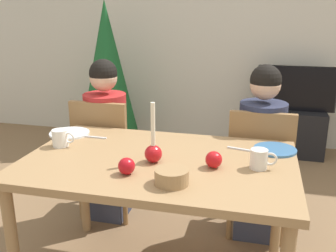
{
  "coord_description": "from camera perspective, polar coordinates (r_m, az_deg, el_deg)",
  "views": [
    {
      "loc": [
        0.49,
        -1.78,
        1.5
      ],
      "look_at": [
        0.0,
        0.2,
        0.87
      ],
      "focal_mm": 40.93,
      "sensor_mm": 36.0,
      "label": 1
    }
  ],
  "objects": [
    {
      "name": "back_wall",
      "position": [
        4.41,
        7.75,
        14.37
      ],
      "size": [
        6.4,
        0.1,
        2.6
      ],
      "primitive_type": "cube",
      "color": "beige",
      "rests_on": "ground"
    },
    {
      "name": "dining_table",
      "position": [
        2.02,
        -1.37,
        -7.13
      ],
      "size": [
        1.4,
        0.9,
        0.75
      ],
      "color": "#99754C",
      "rests_on": "ground"
    },
    {
      "name": "chair_left",
      "position": [
        2.79,
        -9.32,
        -3.83
      ],
      "size": [
        0.4,
        0.4,
        0.9
      ],
      "color": "olive",
      "rests_on": "ground"
    },
    {
      "name": "chair_right",
      "position": [
        2.58,
        13.44,
        -5.84
      ],
      "size": [
        0.4,
        0.4,
        0.9
      ],
      "color": "olive",
      "rests_on": "ground"
    },
    {
      "name": "person_left_child",
      "position": [
        2.8,
        -9.11,
        -2.5
      ],
      "size": [
        0.3,
        0.3,
        1.17
      ],
      "color": "#33384C",
      "rests_on": "ground"
    },
    {
      "name": "person_right_child",
      "position": [
        2.59,
        13.54,
        -4.39
      ],
      "size": [
        0.3,
        0.3,
        1.17
      ],
      "color": "#33384C",
      "rests_on": "ground"
    },
    {
      "name": "tv_stand",
      "position": [
        4.28,
        18.0,
        -0.85
      ],
      "size": [
        0.64,
        0.4,
        0.48
      ],
      "primitive_type": "cube",
      "color": "black",
      "rests_on": "ground"
    },
    {
      "name": "tv",
      "position": [
        4.17,
        18.58,
        5.31
      ],
      "size": [
        0.79,
        0.05,
        0.46
      ],
      "color": "black",
      "rests_on": "tv_stand"
    },
    {
      "name": "christmas_tree",
      "position": [
        4.18,
        -9.04,
        8.2
      ],
      "size": [
        0.64,
        0.64,
        1.68
      ],
      "color": "brown",
      "rests_on": "ground"
    },
    {
      "name": "candle_centerpiece",
      "position": [
        1.93,
        -2.21,
        -3.6
      ],
      "size": [
        0.09,
        0.09,
        0.31
      ],
      "color": "red",
      "rests_on": "dining_table"
    },
    {
      "name": "plate_left",
      "position": [
        2.45,
        -14.46,
        -1.05
      ],
      "size": [
        0.25,
        0.25,
        0.01
      ],
      "primitive_type": "cylinder",
      "color": "silver",
      "rests_on": "dining_table"
    },
    {
      "name": "plate_right",
      "position": [
        2.19,
        15.65,
        -3.39
      ],
      "size": [
        0.23,
        0.23,
        0.01
      ],
      "primitive_type": "cylinder",
      "color": "teal",
      "rests_on": "dining_table"
    },
    {
      "name": "mug_left",
      "position": [
        2.24,
        -15.68,
        -1.73
      ],
      "size": [
        0.13,
        0.09,
        0.1
      ],
      "color": "white",
      "rests_on": "dining_table"
    },
    {
      "name": "mug_right",
      "position": [
        1.91,
        13.49,
        -4.8
      ],
      "size": [
        0.13,
        0.08,
        0.1
      ],
      "color": "silver",
      "rests_on": "dining_table"
    },
    {
      "name": "fork_left",
      "position": [
        2.36,
        -11.15,
        -1.61
      ],
      "size": [
        0.18,
        0.02,
        0.01
      ],
      "primitive_type": "cube",
      "rotation": [
        0.0,
        0.0,
        -0.03
      ],
      "color": "silver",
      "rests_on": "dining_table"
    },
    {
      "name": "fork_right",
      "position": [
        2.15,
        11.13,
        -3.47
      ],
      "size": [
        0.18,
        0.05,
        0.01
      ],
      "primitive_type": "cube",
      "rotation": [
        0.0,
        0.0,
        -0.23
      ],
      "color": "silver",
      "rests_on": "dining_table"
    },
    {
      "name": "bowl_walnuts",
      "position": [
        1.71,
        0.55,
        -7.54
      ],
      "size": [
        0.15,
        0.15,
        0.07
      ],
      "primitive_type": "cylinder",
      "color": "#99754C",
      "rests_on": "dining_table"
    },
    {
      "name": "apple_near_candle",
      "position": [
        1.89,
        6.83,
        -4.99
      ],
      "size": [
        0.08,
        0.08,
        0.08
      ],
      "primitive_type": "sphere",
      "color": "red",
      "rests_on": "dining_table"
    },
    {
      "name": "apple_by_left_plate",
      "position": [
        1.81,
        -6.19,
        -5.95
      ],
      "size": [
        0.08,
        0.08,
        0.08
      ],
      "primitive_type": "sphere",
      "color": "#B20F17",
      "rests_on": "dining_table"
    }
  ]
}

